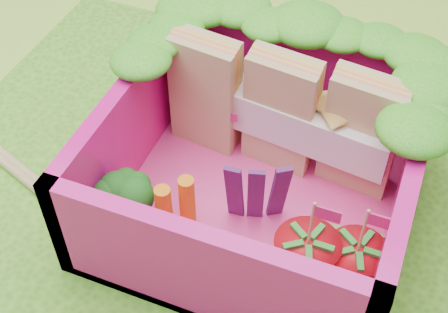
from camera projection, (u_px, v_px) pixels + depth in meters
name	position (u px, v px, depth m)	size (l,w,h in m)	color
ground	(186.00, 197.00, 2.95)	(14.00, 14.00, 0.00)	#9DD73C
placemat	(186.00, 195.00, 2.94)	(2.60, 2.60, 0.03)	#4E9D23
bento_floor	(258.00, 200.00, 2.87)	(1.30, 1.30, 0.05)	#EB3B90
bento_box	(260.00, 163.00, 2.69)	(1.30, 1.30, 0.55)	#E01287
lettuce_ruffle	(298.00, 41.00, 2.74)	(1.43, 0.77, 0.11)	#25911A
sandwich_stack	(282.00, 113.00, 2.82)	(1.08, 0.30, 0.58)	tan
broccoli	(120.00, 195.00, 2.63)	(0.32, 0.32, 0.25)	#6BAD53
carrot_sticks	(176.00, 207.00, 2.63)	(0.14, 0.15, 0.29)	orange
purple_wedges	(256.00, 193.00, 2.62)	(0.24, 0.11, 0.38)	#441750
strawberry_left	(305.00, 262.00, 2.45)	(0.26, 0.26, 0.50)	red
strawberry_right	(354.00, 267.00, 2.44)	(0.24, 0.24, 0.48)	red
snap_peas	(328.00, 258.00, 2.59)	(0.64, 0.44, 0.05)	green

